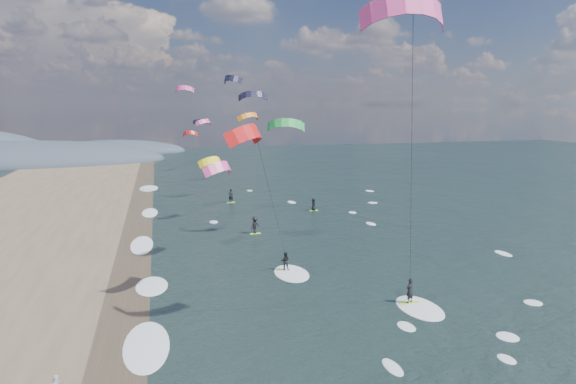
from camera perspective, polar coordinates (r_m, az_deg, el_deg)
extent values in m
plane|color=black|center=(25.17, 10.03, -20.73)|extent=(260.00, 260.00, 0.00)
cube|color=#382D23|center=(32.21, -18.84, -13.91)|extent=(3.00, 240.00, 0.00)
ellipsoid|color=#3D4756|center=(123.91, -29.34, 2.99)|extent=(64.00, 24.00, 10.00)
ellipsoid|color=#3D4756|center=(140.56, -20.24, 4.39)|extent=(40.00, 18.00, 7.00)
cube|color=#B6F82B|center=(33.51, 14.17, -12.64)|extent=(1.36, 0.41, 0.06)
imported|color=black|center=(33.19, 14.23, -11.26)|extent=(0.72, 0.61, 1.67)
ellipsoid|color=white|center=(33.03, 15.32, -13.10)|extent=(2.60, 4.20, 0.12)
cylinder|color=black|center=(27.57, 14.42, 2.62)|extent=(0.02, 0.02, 17.70)
cube|color=#B6F82B|center=(38.56, -0.34, -9.23)|extent=(1.13, 0.35, 0.05)
imported|color=black|center=(38.32, -0.34, -8.17)|extent=(0.82, 0.71, 1.44)
ellipsoid|color=white|center=(37.91, 0.42, -9.61)|extent=(2.60, 4.20, 0.12)
cylinder|color=black|center=(33.66, -1.93, -0.99)|extent=(0.02, 0.02, 12.21)
cube|color=#B6F82B|center=(49.18, -3.91, -4.92)|extent=(1.10, 0.35, 0.05)
imported|color=black|center=(48.95, -3.92, -3.92)|extent=(1.27, 1.17, 1.71)
cube|color=#B6F82B|center=(59.67, 3.05, -2.19)|extent=(1.10, 0.35, 0.05)
imported|color=black|center=(59.51, 3.06, -1.45)|extent=(0.65, 0.84, 1.52)
cube|color=#B6F82B|center=(64.90, -6.79, -1.23)|extent=(1.10, 0.35, 0.05)
imported|color=black|center=(64.73, -6.80, -0.43)|extent=(0.74, 0.58, 1.80)
ellipsoid|color=white|center=(28.52, -16.82, -17.08)|extent=(2.40, 5.40, 0.11)
ellipsoid|color=white|center=(36.77, -16.47, -10.70)|extent=(2.40, 5.40, 0.11)
ellipsoid|color=white|center=(47.22, -16.22, -5.99)|extent=(2.40, 5.40, 0.11)
ellipsoid|color=white|center=(60.80, -16.03, -2.37)|extent=(2.40, 5.40, 0.11)
ellipsoid|color=white|center=(78.48, -15.88, 0.43)|extent=(2.40, 5.40, 0.11)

